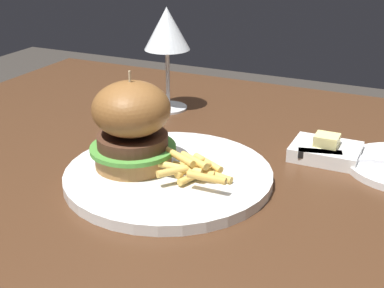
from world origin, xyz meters
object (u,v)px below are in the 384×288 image
at_px(burger_sandwich, 132,125).
at_px(butter_dish, 326,151).
at_px(wine_glass, 167,32).
at_px(main_plate, 169,175).
at_px(table_knife, 365,159).

height_order(burger_sandwich, butter_dish, burger_sandwich).
bearing_deg(wine_glass, butter_dish, -17.39).
xyz_separation_m(main_plate, wine_glass, (-0.13, 0.25, 0.13)).
distance_m(burger_sandwich, table_knife, 0.32).
relative_size(wine_glass, butter_dish, 1.90).
bearing_deg(main_plate, table_knife, 33.24).
height_order(table_knife, butter_dish, butter_dish).
bearing_deg(burger_sandwich, butter_dish, 36.18).
bearing_deg(main_plate, burger_sandwich, -174.99).
xyz_separation_m(main_plate, burger_sandwich, (-0.05, -0.00, 0.06)).
relative_size(main_plate, table_knife, 1.23).
distance_m(main_plate, table_knife, 0.27).
xyz_separation_m(wine_glass, table_knife, (0.36, -0.10, -0.12)).
bearing_deg(butter_dish, table_knife, -8.56).
bearing_deg(butter_dish, main_plate, -137.42).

